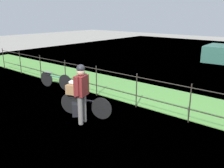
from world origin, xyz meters
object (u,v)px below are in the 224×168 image
at_px(wooden_crate, 73,89).
at_px(terrier_dog, 73,82).
at_px(cyclist_person, 81,89).
at_px(backpack_on_paving, 75,109).
at_px(bicycle_parked, 55,80).
at_px(bicycle_main, 85,105).

distance_m(wooden_crate, terrier_dog, 0.22).
xyz_separation_m(terrier_dog, cyclist_person, (0.64, -0.27, -0.01)).
distance_m(wooden_crate, cyclist_person, 0.75).
distance_m(wooden_crate, backpack_on_paving, 0.61).
height_order(cyclist_person, bicycle_parked, cyclist_person).
xyz_separation_m(bicycle_main, wooden_crate, (-0.37, -0.12, 0.45)).
bearing_deg(cyclist_person, terrier_dog, 157.17).
xyz_separation_m(cyclist_person, bicycle_parked, (-3.29, 1.55, -0.66)).
relative_size(bicycle_main, wooden_crate, 4.49).
height_order(backpack_on_paving, bicycle_parked, bicycle_parked).
bearing_deg(wooden_crate, cyclist_person, -21.55).
height_order(wooden_crate, terrier_dog, terrier_dog).
height_order(wooden_crate, backpack_on_paving, wooden_crate).
bearing_deg(backpack_on_paving, cyclist_person, 19.42).
xyz_separation_m(backpack_on_paving, bicycle_parked, (-2.76, 1.35, 0.14)).
bearing_deg(wooden_crate, terrier_dog, 17.31).
xyz_separation_m(bicycle_main, backpack_on_paving, (-0.24, -0.18, -0.14)).
bearing_deg(wooden_crate, bicycle_main, 17.31).
relative_size(cyclist_person, bicycle_parked, 1.00).
bearing_deg(backpack_on_paving, terrier_dog, -174.63).
distance_m(backpack_on_paving, bicycle_parked, 3.07).
relative_size(cyclist_person, backpack_on_paving, 4.21).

